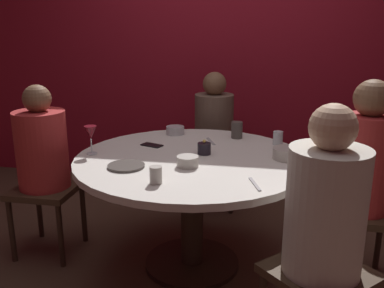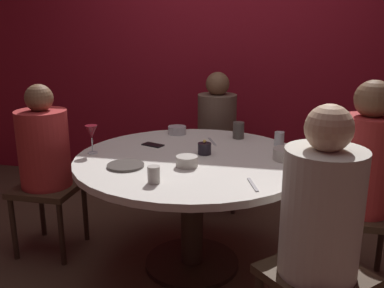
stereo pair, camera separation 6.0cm
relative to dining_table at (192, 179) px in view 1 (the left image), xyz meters
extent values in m
plane|color=#4C3828|center=(0.00, 0.00, -0.59)|extent=(8.00, 8.00, 0.00)
cube|color=maroon|center=(0.00, 1.58, 0.71)|extent=(6.00, 0.10, 2.60)
cylinder|color=silver|center=(0.00, 0.00, 0.12)|extent=(1.41, 1.41, 0.04)
cylinder|color=#332319|center=(0.00, 0.00, -0.24)|extent=(0.14, 0.14, 0.69)
cylinder|color=#2D2116|center=(0.00, 0.00, -0.57)|extent=(0.60, 0.60, 0.03)
cube|color=#3F2D1E|center=(-0.98, 0.00, -0.14)|extent=(0.40, 0.40, 0.04)
cylinder|color=#B22D2D|center=(-0.98, 0.00, 0.13)|extent=(0.33, 0.33, 0.50)
sphere|color=brown|center=(-0.98, 0.00, 0.46)|extent=(0.18, 0.18, 0.18)
cylinder|color=#332319|center=(-1.15, -0.17, -0.37)|extent=(0.04, 0.04, 0.43)
cylinder|color=#332319|center=(-0.81, -0.17, -0.37)|extent=(0.04, 0.04, 0.43)
cylinder|color=#332319|center=(-1.15, 0.17, -0.37)|extent=(0.04, 0.04, 0.43)
cylinder|color=#332319|center=(-0.81, 0.17, -0.37)|extent=(0.04, 0.04, 0.43)
cube|color=#3F2D1E|center=(0.00, 1.00, -0.14)|extent=(0.40, 0.40, 0.04)
cylinder|color=brown|center=(0.00, 1.00, 0.12)|extent=(0.32, 0.32, 0.48)
sphere|color=brown|center=(0.00, 1.00, 0.45)|extent=(0.19, 0.19, 0.19)
cylinder|color=#332319|center=(-0.17, 1.17, -0.37)|extent=(0.04, 0.04, 0.43)
cylinder|color=#332319|center=(-0.17, 0.83, -0.37)|extent=(0.04, 0.04, 0.43)
cylinder|color=#332319|center=(0.17, 1.17, -0.37)|extent=(0.04, 0.04, 0.43)
cylinder|color=#332319|center=(0.17, 0.83, -0.37)|extent=(0.04, 0.04, 0.43)
cube|color=#3F2D1E|center=(0.99, 0.00, -0.14)|extent=(0.40, 0.40, 0.04)
cylinder|color=#B22D2D|center=(0.99, 0.00, 0.16)|extent=(0.29, 0.29, 0.55)
sphere|color=brown|center=(0.99, 0.00, 0.53)|extent=(0.21, 0.21, 0.21)
cylinder|color=#332319|center=(1.16, 0.17, -0.37)|extent=(0.04, 0.04, 0.43)
cylinder|color=#332319|center=(0.82, 0.17, -0.37)|extent=(0.04, 0.04, 0.43)
cylinder|color=#332319|center=(0.82, -0.17, -0.37)|extent=(0.04, 0.04, 0.43)
cube|color=#3F2D1E|center=(0.69, -0.69, -0.14)|extent=(0.57, 0.57, 0.04)
cylinder|color=beige|center=(0.69, -0.69, 0.16)|extent=(0.47, 0.47, 0.55)
sphere|color=tan|center=(0.69, -0.69, 0.52)|extent=(0.19, 0.19, 0.19)
cylinder|color=#332319|center=(0.69, -0.45, -0.37)|extent=(0.04, 0.04, 0.43)
cylinder|color=black|center=(0.06, 0.07, 0.18)|extent=(0.08, 0.08, 0.07)
sphere|color=#F9D159|center=(0.06, 0.07, 0.22)|extent=(0.02, 0.02, 0.02)
cylinder|color=silver|center=(-0.62, -0.05, 0.14)|extent=(0.06, 0.06, 0.01)
cylinder|color=silver|center=(-0.62, -0.05, 0.19)|extent=(0.01, 0.01, 0.09)
cone|color=maroon|center=(-0.62, -0.05, 0.28)|extent=(0.08, 0.08, 0.08)
cylinder|color=#4C4742|center=(-0.33, -0.26, 0.15)|extent=(0.21, 0.21, 0.01)
cube|color=black|center=(-0.30, 0.19, 0.14)|extent=(0.16, 0.12, 0.01)
cylinder|color=#B7B7BC|center=(-0.22, 0.52, 0.17)|extent=(0.13, 0.13, 0.06)
cylinder|color=#B2ADA3|center=(0.01, -0.18, 0.17)|extent=(0.12, 0.12, 0.06)
cylinder|color=#B2ADA3|center=(0.57, 0.07, 0.17)|extent=(0.18, 0.18, 0.07)
cylinder|color=#4C4742|center=(0.23, 0.49, 0.20)|extent=(0.08, 0.08, 0.12)
cylinder|color=#B2ADA3|center=(-0.10, -0.46, 0.18)|extent=(0.06, 0.06, 0.09)
cylinder|color=silver|center=(0.51, 0.36, 0.19)|extent=(0.06, 0.06, 0.09)
cube|color=#B7B7BC|center=(0.06, 0.36, 0.14)|extent=(0.08, 0.17, 0.01)
cube|color=#B7B7BC|center=(0.39, -0.39, 0.14)|extent=(0.07, 0.18, 0.01)
camera|label=1|loc=(0.44, -2.40, 0.91)|focal=39.77mm
camera|label=2|loc=(0.50, -2.38, 0.91)|focal=39.77mm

